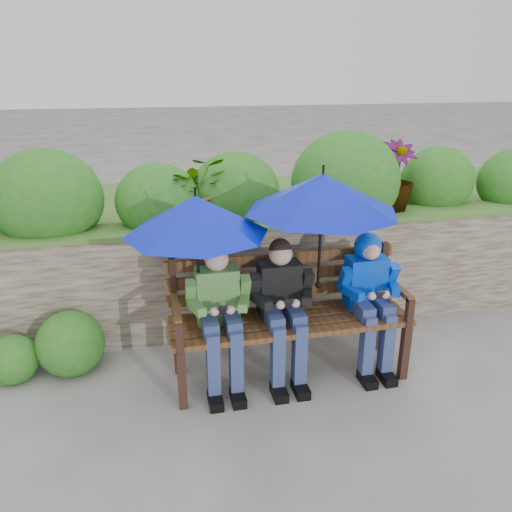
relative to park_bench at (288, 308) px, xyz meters
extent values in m
plane|color=#595959|center=(-0.22, 0.04, -0.55)|extent=(60.00, 60.00, 0.00)
cube|color=brown|center=(-0.22, 0.79, -0.05)|extent=(8.00, 0.40, 1.00)
cube|color=#315D20|center=(-0.22, 0.79, 0.46)|extent=(8.00, 0.42, 0.04)
cube|color=#315D20|center=(-0.22, 1.99, -0.07)|extent=(8.00, 2.00, 0.96)
ellipsoid|color=#225D1D|center=(-1.82, 0.97, 0.73)|extent=(0.92, 0.74, 0.83)
ellipsoid|color=#225D1D|center=(-0.91, 0.93, 0.67)|extent=(0.73, 0.58, 0.66)
ellipsoid|color=#225D1D|center=(-0.22, 1.00, 0.69)|extent=(0.81, 0.65, 0.73)
ellipsoid|color=#225D1D|center=(0.80, 0.93, 0.76)|extent=(1.03, 0.83, 0.93)
ellipsoid|color=#225D1D|center=(1.86, 1.11, 0.68)|extent=(0.76, 0.61, 0.69)
ellipsoid|color=#225D1D|center=(2.65, 1.01, 0.66)|extent=(0.71, 0.57, 0.64)
sphere|color=#C489AD|center=(-1.66, 0.89, 0.60)|extent=(0.14, 0.14, 0.14)
sphere|color=#C489AD|center=(0.09, 0.89, 0.60)|extent=(0.14, 0.14, 0.14)
imported|color=#225D1D|center=(-0.58, 0.89, 0.77)|extent=(0.52, 0.45, 0.58)
imported|color=#225D1D|center=(1.27, 0.89, 0.80)|extent=(0.36, 0.36, 0.65)
sphere|color=#225D1D|center=(-1.69, 0.39, -0.32)|extent=(0.53, 0.53, 0.53)
sphere|color=#225D1D|center=(-2.12, 0.34, -0.38)|extent=(0.39, 0.39, 0.39)
cube|color=black|center=(-0.86, -0.32, -0.32)|extent=(0.06, 0.06, 0.46)
cube|color=black|center=(-0.86, 0.14, -0.32)|extent=(0.06, 0.06, 0.46)
cube|color=black|center=(0.86, -0.32, -0.32)|extent=(0.06, 0.06, 0.46)
cube|color=black|center=(0.86, 0.14, -0.32)|extent=(0.06, 0.06, 0.46)
cube|color=#4C3114|center=(0.00, -0.28, -0.07)|extent=(1.84, 0.10, 0.04)
cube|color=#4C3114|center=(0.00, -0.15, -0.07)|extent=(1.84, 0.10, 0.04)
cube|color=#4C3114|center=(0.00, -0.01, -0.07)|extent=(1.84, 0.10, 0.04)
cube|color=#4C3114|center=(0.00, 0.12, -0.07)|extent=(1.84, 0.10, 0.04)
cube|color=black|center=(-0.86, 0.16, 0.16)|extent=(0.05, 0.05, 0.51)
cube|color=#4C3114|center=(-0.86, -0.09, 0.13)|extent=(0.05, 0.48, 0.04)
cube|color=black|center=(-0.86, -0.32, 0.02)|extent=(0.05, 0.05, 0.22)
cube|color=black|center=(0.86, 0.16, 0.16)|extent=(0.05, 0.05, 0.51)
cube|color=#4C3114|center=(0.86, -0.09, 0.13)|extent=(0.05, 0.48, 0.04)
cube|color=black|center=(0.86, -0.32, 0.02)|extent=(0.05, 0.05, 0.22)
cube|color=#4C3114|center=(0.00, 0.17, 0.06)|extent=(1.84, 0.04, 0.09)
cube|color=#4C3114|center=(0.00, 0.17, 0.20)|extent=(1.84, 0.04, 0.09)
cube|color=#4C3114|center=(0.00, 0.17, 0.35)|extent=(1.84, 0.04, 0.09)
cube|color=#457C33|center=(-0.55, 0.01, 0.16)|extent=(0.31, 0.18, 0.42)
sphere|color=tan|center=(-0.55, -0.01, 0.45)|extent=(0.18, 0.18, 0.18)
sphere|color=olive|center=(-0.55, 0.00, 0.48)|extent=(0.17, 0.17, 0.17)
cube|color=navy|center=(-0.63, -0.13, 0.00)|extent=(0.11, 0.30, 0.11)
cube|color=navy|center=(-0.63, -0.28, -0.27)|extent=(0.09, 0.10, 0.56)
cube|color=black|center=(-0.63, -0.34, -0.51)|extent=(0.10, 0.20, 0.07)
cube|color=navy|center=(-0.46, -0.13, 0.00)|extent=(0.11, 0.30, 0.11)
cube|color=navy|center=(-0.46, -0.28, -0.27)|extent=(0.09, 0.10, 0.56)
cube|color=black|center=(-0.46, -0.34, -0.51)|extent=(0.10, 0.20, 0.07)
cube|color=#457C33|center=(-0.74, -0.03, 0.22)|extent=(0.07, 0.17, 0.24)
cube|color=#457C33|center=(-0.72, -0.15, 0.15)|extent=(0.12, 0.20, 0.06)
sphere|color=tan|center=(-0.60, -0.23, 0.15)|extent=(0.06, 0.06, 0.06)
cube|color=#457C33|center=(-0.35, -0.03, 0.22)|extent=(0.07, 0.17, 0.24)
cube|color=#457C33|center=(-0.37, -0.15, 0.15)|extent=(0.12, 0.20, 0.06)
sphere|color=tan|center=(-0.49, -0.23, 0.15)|extent=(0.06, 0.06, 0.06)
cube|color=black|center=(-0.55, -0.24, 0.16)|extent=(0.06, 0.07, 0.09)
cube|color=black|center=(-0.07, 0.01, 0.16)|extent=(0.32, 0.19, 0.43)
sphere|color=tan|center=(-0.07, -0.01, 0.46)|extent=(0.18, 0.18, 0.18)
sphere|color=black|center=(-0.07, 0.00, 0.49)|extent=(0.17, 0.17, 0.17)
cube|color=navy|center=(-0.15, -0.13, 0.00)|extent=(0.11, 0.30, 0.11)
cube|color=navy|center=(-0.15, -0.28, -0.27)|extent=(0.09, 0.10, 0.56)
cube|color=black|center=(-0.15, -0.34, -0.51)|extent=(0.10, 0.20, 0.07)
cube|color=navy|center=(0.01, -0.13, 0.00)|extent=(0.11, 0.30, 0.11)
cube|color=navy|center=(0.01, -0.28, -0.27)|extent=(0.09, 0.10, 0.56)
cube|color=black|center=(0.01, -0.34, -0.51)|extent=(0.10, 0.20, 0.07)
cube|color=black|center=(-0.27, -0.03, 0.22)|extent=(0.07, 0.17, 0.24)
cube|color=black|center=(-0.24, -0.15, 0.15)|extent=(0.12, 0.20, 0.07)
sphere|color=tan|center=(-0.12, -0.24, 0.15)|extent=(0.07, 0.07, 0.07)
cube|color=black|center=(0.13, -0.03, 0.22)|extent=(0.07, 0.17, 0.24)
cube|color=black|center=(0.10, -0.15, 0.15)|extent=(0.12, 0.20, 0.07)
sphere|color=tan|center=(-0.01, -0.24, 0.15)|extent=(0.07, 0.07, 0.07)
cube|color=black|center=(-0.07, -0.25, 0.16)|extent=(0.06, 0.07, 0.09)
cube|color=#001ECE|center=(0.64, 0.01, 0.16)|extent=(0.31, 0.18, 0.42)
sphere|color=tan|center=(0.64, -0.01, 0.44)|extent=(0.17, 0.17, 0.17)
sphere|color=#001ECE|center=(0.64, 0.02, 0.45)|extent=(0.21, 0.21, 0.21)
sphere|color=tan|center=(0.64, -0.05, 0.43)|extent=(0.13, 0.13, 0.13)
cube|color=navy|center=(0.56, -0.13, 0.00)|extent=(0.11, 0.29, 0.11)
cube|color=navy|center=(0.56, -0.27, -0.27)|extent=(0.09, 0.10, 0.55)
cube|color=black|center=(0.56, -0.33, -0.52)|extent=(0.10, 0.20, 0.07)
cube|color=navy|center=(0.72, -0.13, 0.00)|extent=(0.11, 0.29, 0.11)
cube|color=navy|center=(0.72, -0.27, -0.27)|extent=(0.09, 0.10, 0.55)
cube|color=black|center=(0.72, -0.33, -0.52)|extent=(0.10, 0.20, 0.07)
cube|color=#001ECE|center=(0.44, -0.03, 0.21)|extent=(0.07, 0.17, 0.23)
cube|color=#001ECE|center=(0.47, -0.15, 0.15)|extent=(0.12, 0.19, 0.06)
sphere|color=tan|center=(0.58, -0.23, 0.15)|extent=(0.06, 0.06, 0.06)
cube|color=#001ECE|center=(0.83, -0.03, 0.21)|extent=(0.07, 0.17, 0.23)
cube|color=#001ECE|center=(0.81, -0.15, 0.15)|extent=(0.12, 0.19, 0.06)
sphere|color=tan|center=(0.69, -0.23, 0.15)|extent=(0.06, 0.06, 0.06)
cube|color=black|center=(0.64, -0.24, 0.16)|extent=(0.06, 0.07, 0.09)
cone|color=#0415C1|center=(-0.68, -0.03, 0.80)|extent=(1.02, 1.02, 0.27)
cylinder|color=black|center=(-0.68, -0.03, 0.96)|extent=(0.02, 0.02, 0.06)
cylinder|color=black|center=(-0.68, -0.03, 0.49)|extent=(0.02, 0.02, 0.61)
sphere|color=black|center=(-0.68, -0.03, 0.19)|extent=(0.04, 0.04, 0.04)
cone|color=#0415C1|center=(0.21, -0.08, 0.92)|extent=(1.12, 1.12, 0.28)
cylinder|color=black|center=(0.21, -0.08, 1.09)|extent=(0.02, 0.02, 0.06)
cylinder|color=black|center=(0.21, -0.08, 0.56)|extent=(0.02, 0.02, 0.71)
sphere|color=black|center=(0.21, -0.08, 0.21)|extent=(0.04, 0.04, 0.04)
camera|label=1|loc=(-0.99, -3.34, 1.74)|focal=35.00mm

